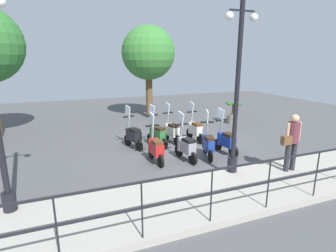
{
  "coord_description": "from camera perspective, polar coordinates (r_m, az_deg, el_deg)",
  "views": [
    {
      "loc": [
        -8.01,
        3.67,
        3.15
      ],
      "look_at": [
        0.2,
        0.5,
        0.9
      ],
      "focal_mm": 28.0,
      "sensor_mm": 36.0,
      "label": 1
    }
  ],
  "objects": [
    {
      "name": "scooter_far_2",
      "position": [
        9.66,
        -2.37,
        -1.7
      ],
      "size": [
        1.2,
        0.54,
        1.54
      ],
      "rotation": [
        0.0,
        0.0,
        0.29
      ],
      "color": "black",
      "rests_on": "ground_plane"
    },
    {
      "name": "tree_distant",
      "position": [
        14.37,
        -4.29,
        15.47
      ],
      "size": [
        2.82,
        2.82,
        4.89
      ],
      "color": "brown",
      "rests_on": "ground_plane"
    },
    {
      "name": "fence_railing",
      "position": [
        5.75,
        21.21,
        -9.76
      ],
      "size": [
        0.04,
        16.03,
        1.07
      ],
      "color": "black",
      "rests_on": "promenade_walkway"
    },
    {
      "name": "scooter_far_3",
      "position": [
        9.55,
        -7.62,
        -2.02
      ],
      "size": [
        1.2,
        0.54,
        1.54
      ],
      "rotation": [
        0.0,
        0.0,
        0.29
      ],
      "color": "black",
      "rests_on": "ground_plane"
    },
    {
      "name": "scooter_far_1",
      "position": [
        10.08,
        0.75,
        -1.0
      ],
      "size": [
        1.23,
        0.47,
        1.54
      ],
      "rotation": [
        0.0,
        0.0,
        0.17
      ],
      "color": "black",
      "rests_on": "ground_plane"
    },
    {
      "name": "lamp_post_near",
      "position": [
        7.0,
        14.68,
        5.64
      ],
      "size": [
        0.26,
        0.9,
        4.49
      ],
      "color": "black",
      "rests_on": "promenade_walkway"
    },
    {
      "name": "ground_plane",
      "position": [
        9.36,
        3.31,
        -5.36
      ],
      "size": [
        28.0,
        28.0,
        0.0
      ],
      "primitive_type": "plane",
      "color": "#4C4C4F"
    },
    {
      "name": "scooter_far_0",
      "position": [
        10.34,
        5.89,
        -0.69
      ],
      "size": [
        1.23,
        0.44,
        1.54
      ],
      "rotation": [
        0.0,
        0.0,
        0.06
      ],
      "color": "black",
      "rests_on": "ground_plane"
    },
    {
      "name": "scooter_near_2",
      "position": [
        8.33,
        3.9,
        -4.38
      ],
      "size": [
        1.23,
        0.45,
        1.54
      ],
      "rotation": [
        0.0,
        0.0,
        0.14
      ],
      "color": "black",
      "rests_on": "ground_plane"
    },
    {
      "name": "pedestrian_with_bag",
      "position": [
        7.81,
        25.39,
        -2.47
      ],
      "size": [
        0.32,
        0.65,
        1.59
      ],
      "rotation": [
        0.0,
        0.0,
        0.0
      ],
      "color": "#28282D",
      "rests_on": "promenade_walkway"
    },
    {
      "name": "scooter_near_0",
      "position": [
        9.1,
        12.47,
        -3.06
      ],
      "size": [
        1.23,
        0.45,
        1.54
      ],
      "rotation": [
        0.0,
        0.0,
        0.13
      ],
      "color": "black",
      "rests_on": "ground_plane"
    },
    {
      "name": "scooter_near_1",
      "position": [
        8.66,
        8.73,
        -3.76
      ],
      "size": [
        1.2,
        0.55,
        1.54
      ],
      "rotation": [
        0.0,
        0.0,
        -0.31
      ],
      "color": "black",
      "rests_on": "ground_plane"
    },
    {
      "name": "promenade_walkway",
      "position": [
        6.82,
        14.58,
        -12.96
      ],
      "size": [
        2.2,
        20.0,
        0.15
      ],
      "color": "#A39E93",
      "rests_on": "ground_plane"
    },
    {
      "name": "scooter_near_3",
      "position": [
        8.15,
        -2.68,
        -4.78
      ],
      "size": [
        1.23,
        0.44,
        1.54
      ],
      "rotation": [
        0.0,
        0.0,
        0.04
      ],
      "color": "black",
      "rests_on": "ground_plane"
    },
    {
      "name": "potted_palm",
      "position": [
        13.55,
        13.89,
        2.4
      ],
      "size": [
        1.06,
        0.66,
        1.05
      ],
      "color": "slate",
      "rests_on": "ground_plane"
    }
  ]
}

